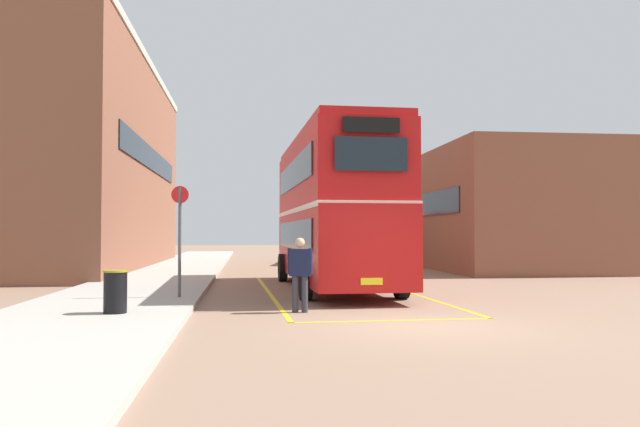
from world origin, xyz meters
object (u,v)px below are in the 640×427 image
at_px(double_decker_bus, 333,209).
at_px(litter_bin, 115,291).
at_px(bus_stop_sign, 180,230).
at_px(single_deck_bus, 339,235).
at_px(pedestrian_boarding, 300,269).

relative_size(double_decker_bus, litter_bin, 12.34).
relative_size(litter_bin, bus_stop_sign, 0.31).
distance_m(double_decker_bus, single_deck_bus, 18.25).
bearing_deg(litter_bin, double_decker_bus, 50.93).
relative_size(pedestrian_boarding, litter_bin, 1.91).
bearing_deg(pedestrian_boarding, double_decker_bus, 75.13).
distance_m(double_decker_bus, pedestrian_boarding, 6.18).
relative_size(double_decker_bus, bus_stop_sign, 3.79).
bearing_deg(pedestrian_boarding, single_deck_bus, 79.50).
xyz_separation_m(single_deck_bus, litter_bin, (-8.21, -24.58, -1.06)).
bearing_deg(bus_stop_sign, litter_bin, -106.57).
height_order(single_deck_bus, litter_bin, single_deck_bus).
distance_m(double_decker_bus, litter_bin, 8.68).
bearing_deg(double_decker_bus, bus_stop_sign, -142.16).
distance_m(single_deck_bus, litter_bin, 25.93).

